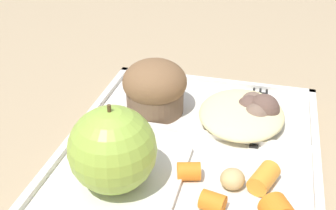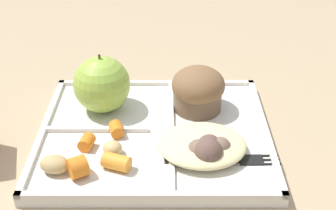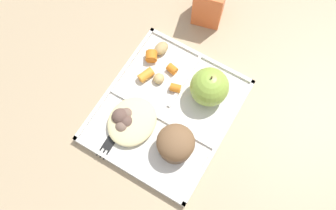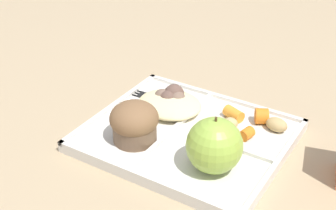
% 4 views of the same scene
% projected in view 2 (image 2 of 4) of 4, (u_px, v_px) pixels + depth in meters
% --- Properties ---
extents(ground, '(6.00, 6.00, 0.00)m').
position_uv_depth(ground, '(155.00, 139.00, 0.67)').
color(ground, tan).
extents(lunch_tray, '(0.32, 0.28, 0.02)m').
position_uv_depth(lunch_tray, '(154.00, 135.00, 0.67)').
color(lunch_tray, silver).
rests_on(lunch_tray, ground).
extents(green_apple, '(0.08, 0.08, 0.09)m').
position_uv_depth(green_apple, '(102.00, 84.00, 0.69)').
color(green_apple, '#93B742').
rests_on(green_apple, lunch_tray).
extents(bran_muffin, '(0.08, 0.08, 0.07)m').
position_uv_depth(bran_muffin, '(198.00, 90.00, 0.70)').
color(bran_muffin, brown).
rests_on(bran_muffin, lunch_tray).
extents(carrot_slice_large, '(0.03, 0.03, 0.03)m').
position_uv_depth(carrot_slice_large, '(78.00, 167.00, 0.58)').
color(carrot_slice_large, orange).
rests_on(carrot_slice_large, lunch_tray).
extents(carrot_slice_small, '(0.02, 0.03, 0.02)m').
position_uv_depth(carrot_slice_small, '(87.00, 142.00, 0.63)').
color(carrot_slice_small, orange).
rests_on(carrot_slice_small, lunch_tray).
extents(carrot_slice_center, '(0.02, 0.03, 0.02)m').
position_uv_depth(carrot_slice_center, '(117.00, 129.00, 0.65)').
color(carrot_slice_center, orange).
rests_on(carrot_slice_center, lunch_tray).
extents(carrot_slice_tilted, '(0.04, 0.03, 0.02)m').
position_uv_depth(carrot_slice_tilted, '(117.00, 162.00, 0.59)').
color(carrot_slice_tilted, orange).
rests_on(carrot_slice_tilted, lunch_tray).
extents(potato_chunk_small, '(0.04, 0.03, 0.02)m').
position_uv_depth(potato_chunk_small, '(55.00, 164.00, 0.58)').
color(potato_chunk_small, tan).
rests_on(potato_chunk_small, lunch_tray).
extents(potato_chunk_large, '(0.03, 0.03, 0.02)m').
position_uv_depth(potato_chunk_large, '(113.00, 148.00, 0.61)').
color(potato_chunk_large, tan).
rests_on(potato_chunk_large, lunch_tray).
extents(egg_noodle_pile, '(0.12, 0.10, 0.02)m').
position_uv_depth(egg_noodle_pile, '(202.00, 145.00, 0.62)').
color(egg_noodle_pile, beige).
rests_on(egg_noodle_pile, lunch_tray).
extents(meatball_front, '(0.04, 0.04, 0.04)m').
position_uv_depth(meatball_front, '(208.00, 153.00, 0.59)').
color(meatball_front, brown).
rests_on(meatball_front, lunch_tray).
extents(meatball_center, '(0.03, 0.03, 0.03)m').
position_uv_depth(meatball_center, '(220.00, 148.00, 0.61)').
color(meatball_center, '#755B4C').
rests_on(meatball_center, lunch_tray).
extents(meatball_side, '(0.03, 0.03, 0.03)m').
position_uv_depth(meatball_side, '(199.00, 151.00, 0.60)').
color(meatball_side, '#755B4C').
rests_on(meatball_side, lunch_tray).
extents(meatball_back, '(0.03, 0.03, 0.03)m').
position_uv_depth(meatball_back, '(209.00, 146.00, 0.61)').
color(meatball_back, brown).
rests_on(meatball_back, lunch_tray).
extents(plastic_fork, '(0.15, 0.02, 0.00)m').
position_uv_depth(plastic_fork, '(229.00, 160.00, 0.61)').
color(plastic_fork, black).
rests_on(plastic_fork, lunch_tray).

